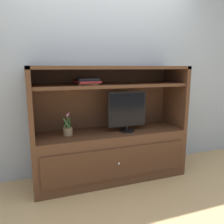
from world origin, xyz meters
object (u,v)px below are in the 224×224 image
object	(u,v)px
potted_plant	(68,130)
magazine_stack	(87,81)
tv_monitor	(127,111)
media_console	(111,143)

from	to	relation	value
potted_plant	magazine_stack	size ratio (longest dim) A/B	0.77
tv_monitor	magazine_stack	distance (m)	0.60
media_console	magazine_stack	size ratio (longest dim) A/B	5.33
tv_monitor	media_console	bearing A→B (deg)	160.50
potted_plant	magazine_stack	world-z (taller)	magazine_stack
media_console	tv_monitor	xyz separation A→B (m)	(0.19, -0.07, 0.40)
media_console	potted_plant	xyz separation A→B (m)	(-0.52, 0.01, 0.21)
magazine_stack	potted_plant	bearing A→B (deg)	178.10
potted_plant	magazine_stack	distance (m)	0.61
media_console	potted_plant	world-z (taller)	media_console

